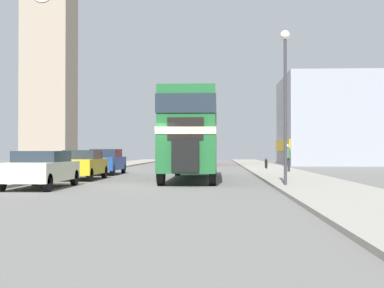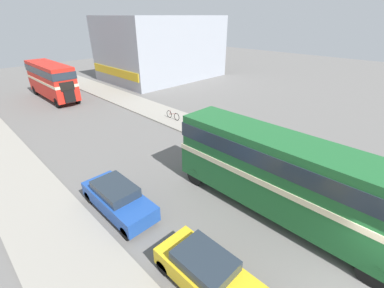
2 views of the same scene
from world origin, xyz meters
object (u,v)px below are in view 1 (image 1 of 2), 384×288
Objects in this scene: pedestrian_walking at (287,156)px; church_tower at (50,10)px; bus_distant at (201,141)px; street_lamp at (285,84)px; car_parked_far at (106,161)px; double_decker_bus at (192,130)px; car_parked_near at (41,169)px; car_parked_mid at (82,164)px; bicycle_on_pavement at (266,164)px.

church_tower reaches higher than pedestrian_walking.
bus_distant is 34.24m from street_lamp.
bus_distant reaches higher than car_parked_far.
street_lamp is (3.82, -5.81, 1.53)m from double_decker_bus.
car_parked_near is 1.08× the size of car_parked_mid.
church_tower is (-24.83, 30.37, 17.55)m from pedestrian_walking.
double_decker_bus is 7.92m from car_parked_far.
double_decker_bus is 9.43m from pedestrian_walking.
pedestrian_walking is at bearing -81.70° from bicycle_on_pavement.
pedestrian_walking is (5.60, 7.47, -1.34)m from double_decker_bus.
church_tower reaches higher than bus_distant.
car_parked_far is 0.76× the size of street_lamp.
church_tower is at bearing 116.94° from double_decker_bus.
car_parked_far is 11.21m from pedestrian_walking.
street_lamp reaches higher than bicycle_on_pavement.
church_tower is (-24.02, 24.81, 18.16)m from bicycle_on_pavement.
church_tower reaches higher than street_lamp.
church_tower reaches higher than car_parked_near.
double_decker_bus is 8.44m from car_parked_near.
car_parked_near is at bearing -89.91° from car_parked_far.
car_parked_far is at bearing 129.22° from street_lamp.
car_parked_mid is at bearing -99.86° from bus_distant.
car_parked_far is at bearing 90.09° from car_parked_near.
double_decker_bus is at bearing -63.06° from church_tower.
bicycle_on_pavement is (10.22, 7.51, -0.30)m from car_parked_far.
church_tower is at bearing 129.27° from pedestrian_walking.
double_decker_bus is at bearing -45.49° from car_parked_far.
car_parked_far is 0.12× the size of church_tower.
bus_distant reaches higher than car_parked_mid.
car_parked_mid is 5.85m from car_parked_far.
car_parked_mid is at bearing 149.12° from street_lamp.
bicycle_on_pavement is (4.79, 13.04, -1.94)m from double_decker_bus.
car_parked_far is at bearing -102.53° from bus_distant.
pedestrian_walking is at bearing -73.80° from bus_distant.
double_decker_bus is 2.47× the size of car_parked_far.
bicycle_on_pavement is 0.30× the size of street_lamp.
church_tower is (-13.88, 38.17, 17.89)m from car_parked_mid.
pedestrian_walking reaches higher than car_parked_far.
double_decker_bus is 2.72× the size of car_parked_mid.
car_parked_far reaches higher than bicycle_on_pavement.
church_tower is at bearing 117.83° from street_lamp.
car_parked_near is (-5.01, -34.39, -1.68)m from bus_distant.
bus_distant is at bearing 77.47° from car_parked_far.
car_parked_mid is 0.69× the size of street_lamp.
bus_distant is 28.94m from car_parked_mid.
double_decker_bus is 28.14m from bus_distant.
car_parked_far is at bearing 90.77° from car_parked_mid.
pedestrian_walking reaches higher than car_parked_near.
car_parked_far is at bearing -169.98° from pedestrian_walking.
double_decker_bus reaches higher than car_parked_near.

